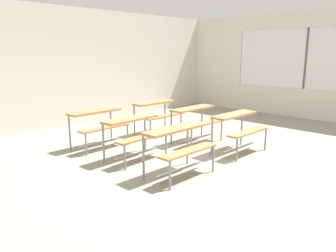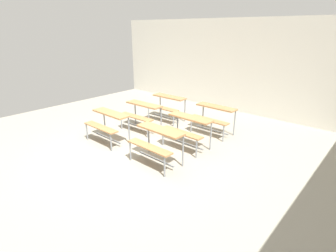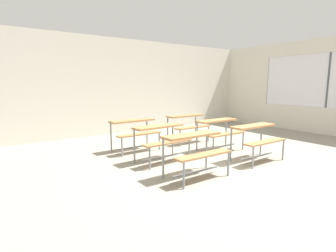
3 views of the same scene
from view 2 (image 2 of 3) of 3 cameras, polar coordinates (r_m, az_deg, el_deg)
ground at (r=6.17m, az=-7.46°, el=-5.67°), size 10.00×9.00×0.05m
wall_back at (r=9.20m, az=14.11°, el=12.57°), size 10.00×0.12×3.00m
desk_bench_r0c0 at (r=6.59m, az=-13.06°, el=1.23°), size 1.10×0.59×0.74m
desk_bench_r0c1 at (r=5.38m, az=-2.50°, el=-2.70°), size 1.11×0.60×0.74m
desk_bench_r1c0 at (r=7.21m, az=-5.85°, el=3.34°), size 1.13×0.64×0.74m
desk_bench_r1c1 at (r=6.11m, az=4.22°, el=0.20°), size 1.10×0.60×0.74m
desk_bench_r2c0 at (r=7.97m, az=-0.23°, el=5.14°), size 1.11×0.62×0.74m
desk_bench_r2c1 at (r=7.04m, az=9.91°, el=2.71°), size 1.10×0.59×0.74m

